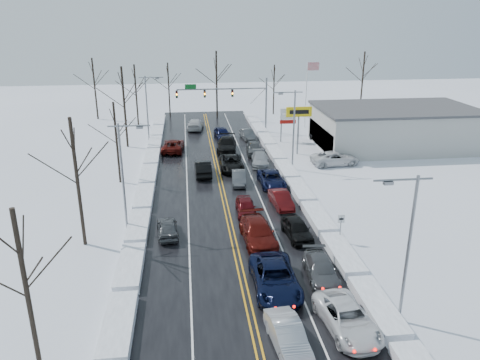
{
  "coord_description": "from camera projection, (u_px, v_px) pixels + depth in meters",
  "views": [
    {
      "loc": [
        -3.38,
        -39.6,
        16.99
      ],
      "look_at": [
        1.34,
        0.28,
        2.5
      ],
      "focal_mm": 35.0,
      "sensor_mm": 36.0,
      "label": 1
    }
  ],
  "objects": [
    {
      "name": "oncoming_car_1",
      "position": [
        173.0,
        151.0,
        60.41
      ],
      "size": [
        3.03,
        5.77,
        1.55
      ],
      "primitive_type": "imported",
      "rotation": [
        0.0,
        0.0,
        3.06
      ],
      "color": "#500E0A",
      "rests_on": "ground"
    },
    {
      "name": "streetlight_se",
      "position": [
        406.0,
        239.0,
        25.44
      ],
      "size": [
        3.2,
        0.25,
        9.0
      ],
      "color": "slate",
      "rests_on": "ground"
    },
    {
      "name": "used_vehicles_sign",
      "position": [
        288.0,
        118.0,
        63.72
      ],
      "size": [
        2.2,
        0.22,
        4.65
      ],
      "color": "slate",
      "rests_on": "ground"
    },
    {
      "name": "oncoming_car_0",
      "position": [
        203.0,
        175.0,
        51.62
      ],
      "size": [
        1.83,
        4.99,
        1.63
      ],
      "primitive_type": "imported",
      "rotation": [
        0.0,
        0.0,
        3.16
      ],
      "color": "black",
      "rests_on": "ground"
    },
    {
      "name": "queued_car_16",
      "position": [
        254.0,
        154.0,
        59.25
      ],
      "size": [
        2.24,
        4.77,
        1.58
      ],
      "primitive_type": "imported",
      "rotation": [
        0.0,
        0.0,
        -0.08
      ],
      "color": "#3F4244",
      "rests_on": "ground"
    },
    {
      "name": "parked_car_2",
      "position": [
        320.0,
        142.0,
        64.42
      ],
      "size": [
        2.22,
        4.8,
        1.59
      ],
      "primitive_type": "imported",
      "rotation": [
        0.0,
        0.0,
        3.21
      ],
      "color": "black",
      "rests_on": "ground"
    },
    {
      "name": "queued_car_13",
      "position": [
        281.0,
        207.0,
        43.25
      ],
      "size": [
        1.83,
        4.4,
        1.42
      ],
      "primitive_type": "imported",
      "rotation": [
        0.0,
        0.0,
        0.08
      ],
      "color": "#47090A",
      "rests_on": "ground"
    },
    {
      "name": "tires_plus_sign",
      "position": [
        299.0,
        115.0,
        57.54
      ],
      "size": [
        3.2,
        0.34,
        6.0
      ],
      "color": "slate",
      "rests_on": "ground"
    },
    {
      "name": "queued_car_3",
      "position": [
        258.0,
        242.0,
        36.58
      ],
      "size": [
        2.64,
        5.9,
        1.68
      ],
      "primitive_type": "imported",
      "rotation": [
        0.0,
        0.0,
        0.05
      ],
      "color": "#4D0E0A",
      "rests_on": "ground"
    },
    {
      "name": "queued_car_8",
      "position": [
        222.0,
        139.0,
        66.12
      ],
      "size": [
        2.42,
        4.98,
        1.64
      ],
      "primitive_type": "imported",
      "rotation": [
        0.0,
        0.0,
        0.1
      ],
      "color": "black",
      "rests_on": "ground"
    },
    {
      "name": "queued_car_5",
      "position": [
        239.0,
        184.0,
        49.0
      ],
      "size": [
        1.74,
        4.15,
        1.33
      ],
      "primitive_type": "imported",
      "rotation": [
        0.0,
        0.0,
        -0.08
      ],
      "color": "#434649",
      "rests_on": "ground"
    },
    {
      "name": "tree_left_e",
      "position": [
        135.0,
        84.0,
        71.45
      ],
      "size": [
        3.8,
        3.8,
        9.5
      ],
      "color": "#2D231C",
      "rests_on": "ground"
    },
    {
      "name": "streetlight_ne",
      "position": [
        292.0,
        124.0,
        51.59
      ],
      "size": [
        3.2,
        0.25,
        9.0
      ],
      "color": "slate",
      "rests_on": "ground"
    },
    {
      "name": "tree_far_a",
      "position": [
        94.0,
        77.0,
        76.14
      ],
      "size": [
        4.0,
        4.0,
        10.0
      ],
      "color": "#2D231C",
      "rests_on": "ground"
    },
    {
      "name": "tree_left_a",
      "position": [
        22.0,
        263.0,
        21.1
      ],
      "size": [
        3.6,
        3.6,
        9.0
      ],
      "color": "#2D231C",
      "rests_on": "ground"
    },
    {
      "name": "queued_car_7",
      "position": [
        227.0,
        151.0,
        60.55
      ],
      "size": [
        3.14,
        6.13,
        1.7
      ],
      "primitive_type": "imported",
      "rotation": [
        0.0,
        0.0,
        -0.13
      ],
      "color": "black",
      "rests_on": "ground"
    },
    {
      "name": "tree_left_d",
      "position": [
        123.0,
        92.0,
        59.96
      ],
      "size": [
        4.2,
        4.2,
        10.5
      ],
      "color": "#2D231C",
      "rests_on": "ground"
    },
    {
      "name": "queued_car_12",
      "position": [
        297.0,
        237.0,
        37.38
      ],
      "size": [
        2.14,
        4.58,
        1.51
      ],
      "primitive_type": "imported",
      "rotation": [
        0.0,
        0.0,
        0.08
      ],
      "color": "black",
      "rests_on": "ground"
    },
    {
      "name": "queued_car_14",
      "position": [
        271.0,
        186.0,
        48.47
      ],
      "size": [
        2.5,
        5.26,
        1.45
      ],
      "primitive_type": "imported",
      "rotation": [
        0.0,
        0.0,
        0.02
      ],
      "color": "black",
      "rests_on": "ground"
    },
    {
      "name": "queued_car_6",
      "position": [
        232.0,
        169.0,
        53.42
      ],
      "size": [
        2.67,
        5.63,
        1.55
      ],
      "primitive_type": "imported",
      "rotation": [
        0.0,
        0.0,
        -0.02
      ],
      "color": "black",
      "rests_on": "ground"
    },
    {
      "name": "queued_car_10",
      "position": [
        346.0,
        329.0,
        26.53
      ],
      "size": [
        3.06,
        5.61,
        1.49
      ],
      "primitive_type": "imported",
      "rotation": [
        0.0,
        0.0,
        0.11
      ],
      "color": "white",
      "rests_on": "ground"
    },
    {
      "name": "queued_car_4",
      "position": [
        246.0,
        214.0,
        41.66
      ],
      "size": [
        1.76,
        4.16,
        1.4
      ],
      "primitive_type": "imported",
      "rotation": [
        0.0,
        0.0,
        -0.02
      ],
      "color": "#4B0A0E",
      "rests_on": "ground"
    },
    {
      "name": "snow_bank_right",
      "position": [
        301.0,
        195.0,
        45.84
      ],
      "size": [
        1.68,
        72.0,
        0.66
      ],
      "primitive_type": "cube",
      "color": "white",
      "rests_on": "ground"
    },
    {
      "name": "oncoming_car_2",
      "position": [
        196.0,
        129.0,
        71.69
      ],
      "size": [
        2.91,
        5.73,
        1.59
      ],
      "primitive_type": "imported",
      "rotation": [
        0.0,
        0.0,
        3.01
      ],
      "color": "silver",
      "rests_on": "ground"
    },
    {
      "name": "tree_left_b",
      "position": [
        75.0,
        158.0,
        33.89
      ],
      "size": [
        4.0,
        4.0,
        10.0
      ],
      "color": "#2D231C",
      "rests_on": "ground"
    },
    {
      "name": "streetlight_nw",
      "position": [
        148.0,
        104.0,
        62.83
      ],
      "size": [
        3.2,
        0.25,
        9.0
      ],
      "color": "slate",
      "rests_on": "ground"
    },
    {
      "name": "road_surface",
      "position": [
        224.0,
        199.0,
        45.0
      ],
      "size": [
        14.0,
        84.0,
        0.01
      ],
      "primitive_type": "cube",
      "color": "black",
      "rests_on": "ground"
    },
    {
      "name": "queued_car_17",
      "position": [
        247.0,
        139.0,
        66.08
      ],
      "size": [
        1.99,
        4.37,
        1.39
      ],
      "primitive_type": "imported",
      "rotation": [
        0.0,
        0.0,
        0.12
      ],
      "color": "#3F4144",
      "rests_on": "ground"
    },
    {
      "name": "speed_limit_sign",
      "position": [
        341.0,
        223.0,
        36.01
      ],
      "size": [
        0.55,
        0.09,
        2.35
      ],
      "color": "slate",
      "rests_on": "ground"
    },
    {
      "name": "parked_car_1",
      "position": [
        344.0,
        150.0,
        60.69
      ],
      "size": [
        2.4,
        5.41,
        1.54
      ],
      "primitive_type": "imported",
      "rotation": [
        0.0,
        0.0,
        0.04
      ],
      "color": "#393B3E",
      "rests_on": "ground"
    },
    {
      "name": "ground",
      "position": [
        226.0,
        207.0,
        43.13
      ],
      "size": [
        160.0,
        160.0,
        0.0
      ],
      "primitive_type": "plane",
      "color": "white",
      "rests_on": "ground"
    },
    {
      "name": "tree_far_d",
      "position": [
        274.0,
        80.0,
        80.28
      ],
      "size": [
        3.4,
        3.4,
        8.5
      ],
      "color": "#2D231C",
      "rests_on": "ground"
    },
    {
      "name": "queued_car_2",
      "position": [
        275.0,
        289.0,
        30.36
      ],
      "size": [
        2.86,
        6.14,
        1.7
      ],
      "primitive_type": "imported",
      "rotation": [
        0.0,
        0.0,
        -0.01
      ],
      "color": "black",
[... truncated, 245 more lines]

